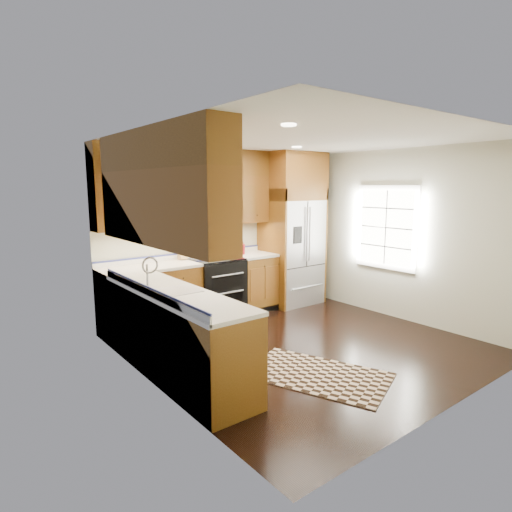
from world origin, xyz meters
TOP-DOWN VIEW (x-y plane):
  - ground at (0.00, 0.00)m, footprint 4.00×4.00m
  - wall_back at (0.00, 2.00)m, footprint 4.00×0.02m
  - wall_left at (-2.00, 0.00)m, footprint 0.02×4.00m
  - wall_right at (2.00, 0.00)m, footprint 0.02×4.00m
  - window at (1.98, 0.20)m, footprint 0.04×1.10m
  - base_cabinets at (-1.23, 0.90)m, footprint 2.85×3.00m
  - countertop at (-1.09, 1.01)m, footprint 2.86×3.01m
  - upper_cabinets at (-1.15, 1.09)m, footprint 2.85×3.00m
  - range at (-0.25, 1.67)m, footprint 0.76×0.67m
  - microwave at (-0.25, 1.80)m, footprint 0.76×0.40m
  - refrigerator at (1.30, 1.63)m, footprint 0.98×0.75m
  - sink_faucet at (-1.73, 0.23)m, footprint 0.54×0.44m
  - rug at (-0.50, -0.75)m, footprint 1.41×1.73m
  - knife_block at (-0.69, 1.92)m, footprint 0.12×0.16m
  - utensil_crock at (0.32, 1.78)m, footprint 0.13×0.13m
  - cutting_board at (0.35, 1.94)m, footprint 0.27×0.27m

SIDE VIEW (x-z plane):
  - ground at x=0.00m, z-range 0.00..0.00m
  - rug at x=-0.50m, z-range 0.00..0.01m
  - base_cabinets at x=-1.23m, z-range 0.00..0.90m
  - range at x=-0.25m, z-range 0.00..0.94m
  - countertop at x=-1.09m, z-range 0.90..0.94m
  - cutting_board at x=0.35m, z-range 0.94..0.96m
  - sink_faucet at x=-1.73m, z-range 0.81..1.18m
  - knife_block at x=-0.69m, z-range 0.91..1.20m
  - utensil_crock at x=0.32m, z-range 0.89..1.24m
  - wall_back at x=0.00m, z-range 0.00..2.60m
  - wall_left at x=-2.00m, z-range 0.00..2.60m
  - wall_right at x=2.00m, z-range 0.00..2.60m
  - refrigerator at x=1.30m, z-range 0.00..2.60m
  - window at x=1.98m, z-range 0.75..2.05m
  - microwave at x=-0.25m, z-range 1.45..1.87m
  - upper_cabinets at x=-1.15m, z-range 1.45..2.60m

